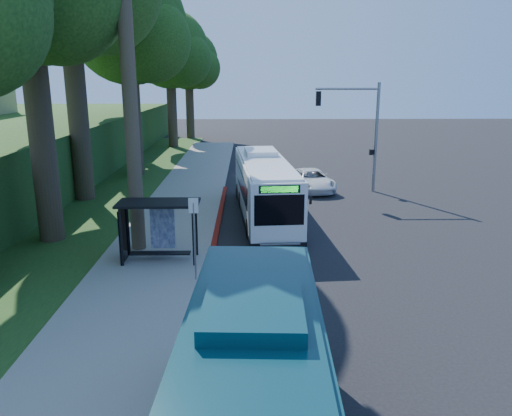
{
  "coord_description": "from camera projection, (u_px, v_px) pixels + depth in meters",
  "views": [
    {
      "loc": [
        -3.48,
        -22.06,
        7.26
      ],
      "look_at": [
        -3.09,
        1.0,
        1.23
      ],
      "focal_mm": 35.0,
      "sensor_mm": 36.0,
      "label": 1
    }
  ],
  "objects": [
    {
      "name": "ground",
      "position": [
        323.0,
        239.0,
        23.23
      ],
      "size": [
        140.0,
        140.0,
        0.0
      ],
      "primitive_type": "plane",
      "color": "black",
      "rests_on": "ground"
    },
    {
      "name": "sidewalk",
      "position": [
        166.0,
        238.0,
        23.09
      ],
      "size": [
        4.5,
        70.0,
        0.12
      ],
      "primitive_type": "cube",
      "color": "gray",
      "rests_on": "ground"
    },
    {
      "name": "red_curb",
      "position": [
        209.0,
        270.0,
        19.26
      ],
      "size": [
        0.25,
        30.0,
        0.13
      ],
      "primitive_type": "cube",
      "color": "maroon",
      "rests_on": "ground"
    },
    {
      "name": "grass_verge",
      "position": [
        78.0,
        212.0,
        27.85
      ],
      "size": [
        8.0,
        70.0,
        0.06
      ],
      "primitive_type": "cube",
      "color": "#234719",
      "rests_on": "ground"
    },
    {
      "name": "bus_shelter",
      "position": [
        153.0,
        219.0,
        19.89
      ],
      "size": [
        3.2,
        1.51,
        2.55
      ],
      "color": "black",
      "rests_on": "ground"
    },
    {
      "name": "stop_sign_pole",
      "position": [
        194.0,
        228.0,
        17.78
      ],
      "size": [
        0.35,
        0.06,
        3.17
      ],
      "color": "gray",
      "rests_on": "ground"
    },
    {
      "name": "traffic_signal_pole",
      "position": [
        361.0,
        124.0,
        31.85
      ],
      "size": [
        4.1,
        0.3,
        7.0
      ],
      "color": "gray",
      "rests_on": "ground"
    },
    {
      "name": "tree_2",
      "position": [
        130.0,
        32.0,
        35.85
      ],
      "size": [
        8.82,
        8.4,
        15.12
      ],
      "color": "#382B1E",
      "rests_on": "ground"
    },
    {
      "name": "tree_3",
      "position": [
        127.0,
        22.0,
        43.17
      ],
      "size": [
        10.08,
        9.6,
        17.28
      ],
      "color": "#382B1E",
      "rests_on": "ground"
    },
    {
      "name": "tree_4",
      "position": [
        171.0,
        53.0,
        51.52
      ],
      "size": [
        8.4,
        8.0,
        14.14
      ],
      "color": "#382B1E",
      "rests_on": "ground"
    },
    {
      "name": "tree_5",
      "position": [
        189.0,
        63.0,
        59.47
      ],
      "size": [
        7.35,
        7.0,
        12.86
      ],
      "color": "#382B1E",
      "rests_on": "ground"
    },
    {
      "name": "white_bus",
      "position": [
        264.0,
        187.0,
        26.51
      ],
      "size": [
        3.31,
        11.56,
        3.4
      ],
      "rotation": [
        0.0,
        0.0,
        0.08
      ],
      "color": "white",
      "rests_on": "ground"
    },
    {
      "name": "pickup",
      "position": [
        312.0,
        180.0,
        33.12
      ],
      "size": [
        3.07,
        5.28,
        1.38
      ],
      "primitive_type": "imported",
      "rotation": [
        0.0,
        0.0,
        0.16
      ],
      "color": "white",
      "rests_on": "ground"
    }
  ]
}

